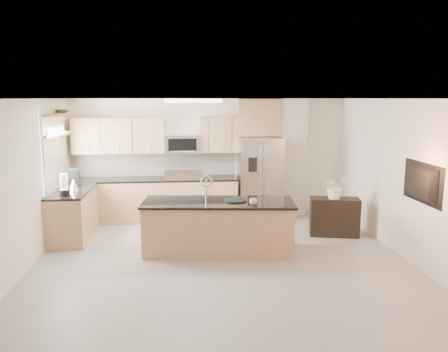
{
  "coord_description": "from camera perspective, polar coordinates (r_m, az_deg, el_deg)",
  "views": [
    {
      "loc": [
        -0.62,
        -6.34,
        2.61
      ],
      "look_at": [
        0.13,
        1.3,
        1.24
      ],
      "focal_mm": 35.0,
      "sensor_mm": 36.0,
      "label": 1
    }
  ],
  "objects": [
    {
      "name": "flower_vase",
      "position": [
        8.45,
        14.33,
        -0.54
      ],
      "size": [
        0.8,
        0.76,
        0.71
      ],
      "primitive_type": "imported",
      "rotation": [
        0.0,
        0.0,
        0.38
      ],
      "color": "white",
      "rests_on": "credenza"
    },
    {
      "name": "microwave",
      "position": [
        9.43,
        -5.45,
        4.15
      ],
      "size": [
        0.76,
        0.4,
        0.4
      ],
      "color": "#AEAEB1",
      "rests_on": "upper_cabinets"
    },
    {
      "name": "cup",
      "position": [
        7.19,
        3.83,
        -3.35
      ],
      "size": [
        0.17,
        0.17,
        0.1
      ],
      "primitive_type": "imported",
      "rotation": [
        0.0,
        0.0,
        0.41
      ],
      "color": "silver",
      "rests_on": "island"
    },
    {
      "name": "coffee_maker",
      "position": [
        8.94,
        -18.91,
        -0.25
      ],
      "size": [
        0.21,
        0.24,
        0.33
      ],
      "color": "black",
      "rests_on": "left_counter"
    },
    {
      "name": "wall_left",
      "position": [
        6.9,
        -25.67,
        -1.81
      ],
      "size": [
        0.02,
        6.5,
        2.6
      ],
      "primitive_type": "cube",
      "color": "silver",
      "rests_on": "floor"
    },
    {
      "name": "shelf_lower",
      "position": [
        8.61,
        -20.67,
        5.11
      ],
      "size": [
        0.3,
        1.2,
        0.04
      ],
      "primitive_type": "cube",
      "color": "olive",
      "rests_on": "wall_left"
    },
    {
      "name": "kettle",
      "position": [
        8.55,
        -19.04,
        -1.07
      ],
      "size": [
        0.19,
        0.19,
        0.24
      ],
      "color": "#AEAEB1",
      "rests_on": "left_counter"
    },
    {
      "name": "range",
      "position": [
        9.5,
        -5.33,
        -2.89
      ],
      "size": [
        0.76,
        0.64,
        1.14
      ],
      "color": "black",
      "rests_on": "floor"
    },
    {
      "name": "back_counter",
      "position": [
        9.53,
        -9.09,
        -2.94
      ],
      "size": [
        3.55,
        0.66,
        1.44
      ],
      "color": "tan",
      "rests_on": "floor"
    },
    {
      "name": "floor",
      "position": [
        6.88,
        -0.0,
        -12.13
      ],
      "size": [
        6.5,
        6.5,
        0.0
      ],
      "primitive_type": "plane",
      "color": "#A09C98",
      "rests_on": "ground"
    },
    {
      "name": "wall_right",
      "position": [
        7.42,
        23.74,
        -0.89
      ],
      "size": [
        0.02,
        6.5,
        2.6
      ],
      "primitive_type": "cube",
      "color": "silver",
      "rests_on": "floor"
    },
    {
      "name": "island",
      "position": [
        7.52,
        -0.75,
        -6.58
      ],
      "size": [
        2.64,
        1.19,
        1.31
      ],
      "rotation": [
        0.0,
        0.0,
        -0.11
      ],
      "color": "tan",
      "rests_on": "floor"
    },
    {
      "name": "bowl",
      "position": [
        8.88,
        -20.34,
        8.06
      ],
      "size": [
        0.38,
        0.38,
        0.09
      ],
      "primitive_type": "imported",
      "rotation": [
        0.0,
        0.0,
        0.05
      ],
      "color": "#AEAEB1",
      "rests_on": "shelf_upper"
    },
    {
      "name": "blender",
      "position": [
        8.11,
        -20.15,
        -1.28
      ],
      "size": [
        0.17,
        0.17,
        0.39
      ],
      "color": "black",
      "rests_on": "left_counter"
    },
    {
      "name": "ceiling",
      "position": [
        6.37,
        -0.01,
        10.06
      ],
      "size": [
        6.0,
        6.5,
        0.02
      ],
      "primitive_type": "cube",
      "color": "white",
      "rests_on": "wall_back"
    },
    {
      "name": "television",
      "position": [
        7.19,
        23.92,
        -0.82
      ],
      "size": [
        0.14,
        1.08,
        0.62
      ],
      "primitive_type": "imported",
      "rotation": [
        0.0,
        0.0,
        1.57
      ],
      "color": "black",
      "rests_on": "wall_right"
    },
    {
      "name": "wall_front",
      "position": [
        3.41,
        5.43,
        -12.48
      ],
      "size": [
        6.0,
        0.02,
        2.6
      ],
      "primitive_type": "cube",
      "color": "silver",
      "rests_on": "floor"
    },
    {
      "name": "ceiling_fixture",
      "position": [
        7.94,
        -4.06,
        9.77
      ],
      "size": [
        1.0,
        0.5,
        0.06
      ],
      "primitive_type": "cube",
      "color": "white",
      "rests_on": "ceiling"
    },
    {
      "name": "shelf_upper",
      "position": [
        8.59,
        -20.82,
        7.56
      ],
      "size": [
        0.3,
        1.2,
        0.04
      ],
      "primitive_type": "cube",
      "color": "olive",
      "rests_on": "wall_left"
    },
    {
      "name": "window",
      "position": [
        8.58,
        -21.53,
        3.02
      ],
      "size": [
        0.04,
        1.15,
        1.65
      ],
      "color": "white",
      "rests_on": "wall_left"
    },
    {
      "name": "refrigerator",
      "position": [
        9.52,
        4.67,
        -0.29
      ],
      "size": [
        0.92,
        0.78,
        1.78
      ],
      "color": "#AEAEB1",
      "rests_on": "floor"
    },
    {
      "name": "wall_back",
      "position": [
        9.7,
        -1.87,
        2.38
      ],
      "size": [
        6.0,
        0.02,
        2.6
      ],
      "primitive_type": "cube",
      "color": "silver",
      "rests_on": "floor"
    },
    {
      "name": "left_counter",
      "position": [
        8.71,
        -19.11,
        -4.7
      ],
      "size": [
        0.66,
        1.5,
        0.92
      ],
      "color": "tan",
      "rests_on": "floor"
    },
    {
      "name": "partition_column",
      "position": [
        9.84,
        8.84,
        2.38
      ],
      "size": [
        0.6,
        0.3,
        2.6
      ],
      "primitive_type": "cube",
      "color": "beige",
      "rests_on": "floor"
    },
    {
      "name": "upper_cabinets",
      "position": [
        9.48,
        -9.74,
        5.26
      ],
      "size": [
        3.5,
        0.33,
        0.75
      ],
      "color": "tan",
      "rests_on": "wall_back"
    },
    {
      "name": "platter",
      "position": [
        7.43,
        1.48,
        -3.19
      ],
      "size": [
        0.51,
        0.51,
        0.02
      ],
      "primitive_type": "cylinder",
      "rotation": [
        0.0,
        0.0,
        0.38
      ],
      "color": "black",
      "rests_on": "island"
    },
    {
      "name": "credenza",
      "position": [
        8.65,
        14.21,
        -5.19
      ],
      "size": [
        0.98,
        0.56,
        0.73
      ],
      "primitive_type": "cube",
      "rotation": [
        0.0,
        0.0,
        -0.21
      ],
      "color": "black",
      "rests_on": "floor"
    }
  ]
}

